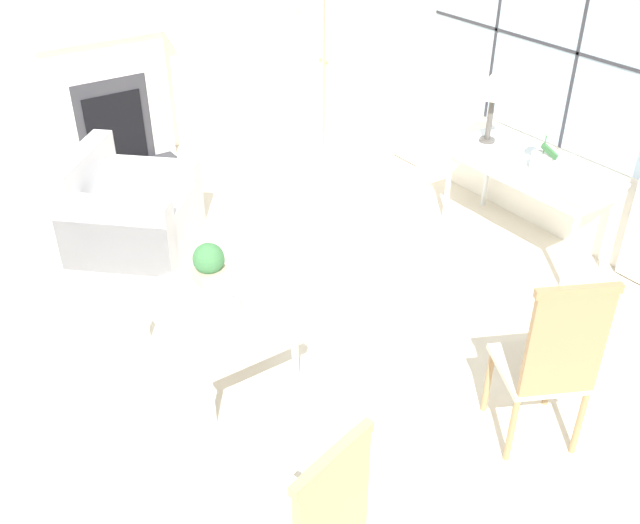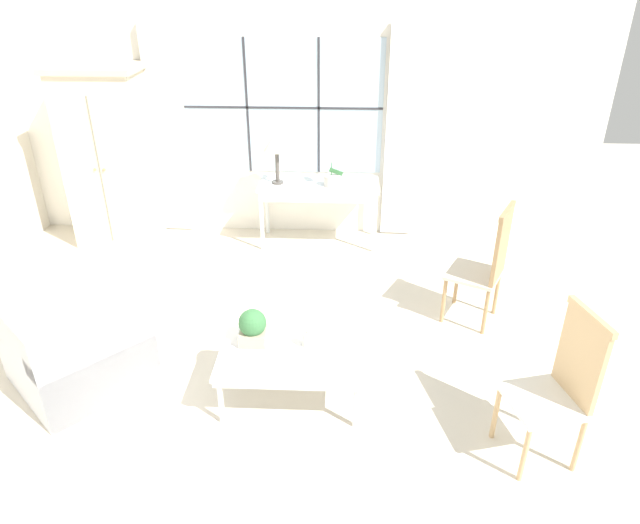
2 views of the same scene
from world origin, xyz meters
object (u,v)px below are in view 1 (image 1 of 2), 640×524
fireplace (106,91)px  pillar_candle (234,306)px  side_chair_wooden (553,359)px  armchair_upholstered (130,214)px  coffee_table (214,315)px  console_table (531,170)px  potted_orchid (545,147)px  armoire (349,52)px  table_lamp (494,85)px  potted_plant_small (209,263)px

fireplace → pillar_candle: (3.36, -0.50, -0.28)m
fireplace → side_chair_wooden: bearing=6.3°
armchair_upholstered → coffee_table: 1.70m
console_table → fireplace: bearing=-147.2°
potted_orchid → armchair_upholstered: bearing=-127.1°
armoire → console_table: size_ratio=1.48×
fireplace → table_lamp: (2.86, 2.12, 0.45)m
console_table → potted_orchid: (0.14, -0.08, 0.27)m
potted_orchid → pillar_candle: potted_orchid is taller
fireplace → console_table: size_ratio=1.64×
coffee_table → potted_plant_small: 0.37m
console_table → table_lamp: bearing=-177.2°
potted_plant_small → coffee_table: bearing=-24.2°
fireplace → side_chair_wooden: (4.89, 0.54, -0.13)m
fireplace → coffee_table: size_ratio=2.11×
potted_orchid → side_chair_wooden: bearing=-47.2°
side_chair_wooden → armchair_upholstered: bearing=-163.3°
table_lamp → pillar_candle: size_ratio=4.38×
fireplace → armoire: size_ratio=1.11×
table_lamp → potted_orchid: table_lamp is taller
console_table → potted_orchid: potted_orchid is taller
potted_orchid → side_chair_wooden: potted_orchid is taller
console_table → armchair_upholstered: size_ratio=1.07×
coffee_table → potted_plant_small: potted_plant_small is taller
table_lamp → side_chair_wooden: (2.02, -1.59, -0.58)m
table_lamp → potted_orchid: (0.60, -0.05, -0.29)m
armoire → potted_plant_small: 3.29m
potted_orchid → potted_plant_small: bearing=-101.5°
armchair_upholstered → pillar_candle: 1.82m
fireplace → pillar_candle: fireplace is taller
coffee_table → console_table: bearing=88.4°
potted_plant_small → console_table: bearing=81.9°
side_chair_wooden → pillar_candle: bearing=-145.9°
side_chair_wooden → coffee_table: size_ratio=1.08×
fireplace → armchair_upholstered: bearing=-16.6°
armchair_upholstered → table_lamp: bearing=63.1°
console_table → armchair_upholstered: (-1.78, -2.61, -0.37)m
potted_plant_small → armoire: bearing=127.4°
armchair_upholstered → potted_plant_small: bearing=0.3°
pillar_candle → armchair_upholstered: bearing=178.9°
console_table → side_chair_wooden: bearing=-45.8°
fireplace → side_chair_wooden: fireplace is taller
armchair_upholstered → side_chair_wooden: (3.34, 1.00, 0.35)m
fireplace → console_table: fireplace is taller
fireplace → potted_plant_small: bearing=-8.7°
table_lamp → coffee_table: table_lamp is taller
armoire → potted_orchid: (2.49, -0.06, -0.09)m
armoire → coffee_table: bearing=-50.1°
potted_plant_small → side_chair_wooden: bearing=27.2°
fireplace → console_table: (3.33, 2.15, -0.10)m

